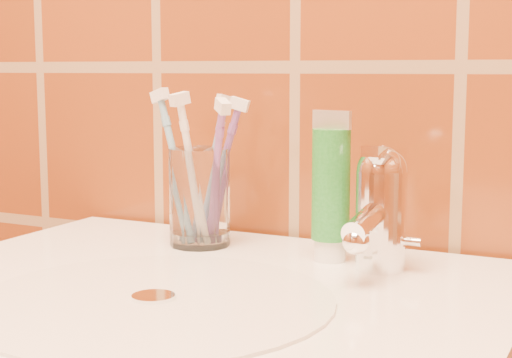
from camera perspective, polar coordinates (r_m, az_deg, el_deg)
The scene contains 8 objects.
glass_tumbler at distance 0.85m, azimuth -4.12°, elevation -1.32°, with size 0.07×0.07×0.11m, color white.
toothpaste_tube at distance 0.78m, azimuth 5.47°, elevation -0.89°, with size 0.04×0.04×0.15m.
faucet at distance 0.75m, azimuth 9.00°, elevation -1.83°, with size 0.05×0.11×0.12m.
toothbrush_0 at distance 0.83m, azimuth -4.65°, elevation 0.53°, with size 0.04×0.05×0.17m, color white, non-canonical shape.
toothbrush_1 at distance 0.84m, azimuth -2.60°, elevation 0.49°, with size 0.06×0.03×0.17m, color #6D4089, non-canonical shape.
toothbrush_2 at distance 0.82m, azimuth -3.00°, elevation 0.28°, with size 0.06×0.05×0.17m, color #80499C, non-canonical shape.
toothbrush_3 at distance 0.86m, azimuth -3.30°, elevation 0.67°, with size 0.04×0.06×0.17m, color #7196C9, non-canonical shape.
toothbrush_4 at distance 0.85m, azimuth -5.77°, elevation 0.81°, with size 0.07×0.04×0.17m, color #71A5C9, non-canonical shape.
Camera 1 is at (0.35, 0.39, 1.04)m, focal length 55.00 mm.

